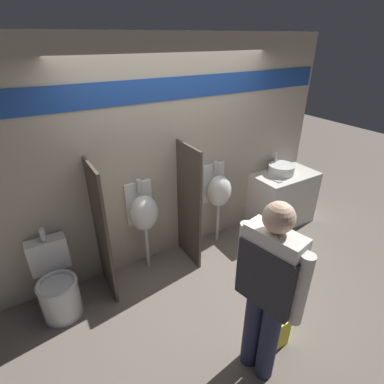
{
  "coord_description": "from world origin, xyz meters",
  "views": [
    {
      "loc": [
        -1.59,
        -2.44,
        2.65
      ],
      "look_at": [
        0.0,
        0.17,
        1.05
      ],
      "focal_mm": 28.0,
      "sensor_mm": 36.0,
      "label": 1
    }
  ],
  "objects_px": {
    "sink_basin": "(281,169)",
    "cell_phone": "(277,181)",
    "person_in_vest": "(268,285)",
    "urinal_near_counter": "(144,213)",
    "shopping_bag": "(273,332)",
    "urinal_far": "(219,191)",
    "toilet": "(57,286)"
  },
  "relations": [
    {
      "from": "sink_basin",
      "to": "cell_phone",
      "type": "bearing_deg",
      "value": -145.04
    },
    {
      "from": "sink_basin",
      "to": "person_in_vest",
      "type": "bearing_deg",
      "value": -138.53
    },
    {
      "from": "urinal_near_counter",
      "to": "shopping_bag",
      "type": "xyz_separation_m",
      "value": [
        0.55,
        -1.66,
        -0.62
      ]
    },
    {
      "from": "cell_phone",
      "to": "urinal_near_counter",
      "type": "bearing_deg",
      "value": 172.57
    },
    {
      "from": "urinal_far",
      "to": "toilet",
      "type": "bearing_deg",
      "value": -175.65
    },
    {
      "from": "toilet",
      "to": "shopping_bag",
      "type": "height_order",
      "value": "toilet"
    },
    {
      "from": "person_in_vest",
      "to": "shopping_bag",
      "type": "height_order",
      "value": "person_in_vest"
    },
    {
      "from": "sink_basin",
      "to": "toilet",
      "type": "relative_size",
      "value": 0.41
    },
    {
      "from": "cell_phone",
      "to": "toilet",
      "type": "relative_size",
      "value": 0.15
    },
    {
      "from": "shopping_bag",
      "to": "sink_basin",
      "type": "bearing_deg",
      "value": 44.41
    },
    {
      "from": "urinal_near_counter",
      "to": "cell_phone",
      "type": "bearing_deg",
      "value": -7.43
    },
    {
      "from": "urinal_near_counter",
      "to": "sink_basin",
      "type": "bearing_deg",
      "value": -2.19
    },
    {
      "from": "urinal_far",
      "to": "toilet",
      "type": "xyz_separation_m",
      "value": [
        -2.17,
        -0.17,
        -0.47
      ]
    },
    {
      "from": "urinal_far",
      "to": "person_in_vest",
      "type": "xyz_separation_m",
      "value": [
        -0.8,
        -1.74,
        0.19
      ]
    },
    {
      "from": "cell_phone",
      "to": "urinal_near_counter",
      "type": "height_order",
      "value": "urinal_near_counter"
    },
    {
      "from": "cell_phone",
      "to": "toilet",
      "type": "height_order",
      "value": "toilet"
    },
    {
      "from": "sink_basin",
      "to": "urinal_far",
      "type": "xyz_separation_m",
      "value": [
        -1.08,
        0.08,
        -0.11
      ]
    },
    {
      "from": "sink_basin",
      "to": "shopping_bag",
      "type": "height_order",
      "value": "sink_basin"
    },
    {
      "from": "sink_basin",
      "to": "cell_phone",
      "type": "relative_size",
      "value": 2.76
    },
    {
      "from": "urinal_far",
      "to": "toilet",
      "type": "distance_m",
      "value": 2.23
    },
    {
      "from": "urinal_near_counter",
      "to": "toilet",
      "type": "distance_m",
      "value": 1.19
    },
    {
      "from": "sink_basin",
      "to": "toilet",
      "type": "distance_m",
      "value": 3.3
    },
    {
      "from": "cell_phone",
      "to": "urinal_far",
      "type": "distance_m",
      "value": 0.87
    },
    {
      "from": "cell_phone",
      "to": "urinal_far",
      "type": "xyz_separation_m",
      "value": [
        -0.84,
        0.25,
        -0.05
      ]
    },
    {
      "from": "urinal_far",
      "to": "person_in_vest",
      "type": "bearing_deg",
      "value": -114.72
    },
    {
      "from": "toilet",
      "to": "shopping_bag",
      "type": "relative_size",
      "value": 2.03
    },
    {
      "from": "urinal_far",
      "to": "shopping_bag",
      "type": "bearing_deg",
      "value": -107.84
    },
    {
      "from": "cell_phone",
      "to": "sink_basin",
      "type": "bearing_deg",
      "value": 34.96
    },
    {
      "from": "urinal_near_counter",
      "to": "toilet",
      "type": "height_order",
      "value": "urinal_near_counter"
    },
    {
      "from": "toilet",
      "to": "sink_basin",
      "type": "bearing_deg",
      "value": 1.46
    },
    {
      "from": "urinal_near_counter",
      "to": "person_in_vest",
      "type": "bearing_deg",
      "value": -80.79
    },
    {
      "from": "urinal_near_counter",
      "to": "urinal_far",
      "type": "xyz_separation_m",
      "value": [
        1.09,
        0.0,
        0.0
      ]
    }
  ]
}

